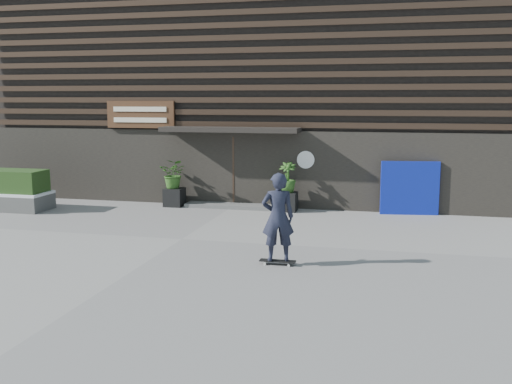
% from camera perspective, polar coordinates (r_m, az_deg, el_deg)
% --- Properties ---
extents(ground, '(80.00, 80.00, 0.00)m').
position_cam_1_polar(ground, '(15.26, -7.10, -4.49)').
color(ground, gray).
rests_on(ground, ground).
extents(entrance_step, '(3.00, 0.80, 0.12)m').
position_cam_1_polar(entrance_step, '(19.53, -2.38, -1.31)').
color(entrance_step, '#525250').
rests_on(entrance_step, ground).
extents(planter_pot_left, '(0.60, 0.60, 0.60)m').
position_cam_1_polar(planter_pot_left, '(19.90, -7.81, -0.49)').
color(planter_pot_left, black).
rests_on(planter_pot_left, ground).
extents(bamboo_left, '(0.86, 0.75, 0.96)m').
position_cam_1_polar(bamboo_left, '(19.79, -7.86, 1.74)').
color(bamboo_left, '#2D591E').
rests_on(bamboo_left, planter_pot_left).
extents(planter_pot_right, '(0.60, 0.60, 0.60)m').
position_cam_1_polar(planter_pot_right, '(18.87, 3.01, -0.93)').
color(planter_pot_right, black).
rests_on(planter_pot_right, ground).
extents(bamboo_right, '(0.54, 0.54, 0.96)m').
position_cam_1_polar(bamboo_right, '(18.76, 3.03, 1.42)').
color(bamboo_right, '#2D591E').
rests_on(bamboo_right, planter_pot_right).
extents(blue_tarp, '(1.75, 0.36, 1.64)m').
position_cam_1_polar(blue_tarp, '(18.79, 14.49, 0.36)').
color(blue_tarp, '#0B1A9A').
rests_on(blue_tarp, ground).
extents(building, '(18.00, 11.00, 8.00)m').
position_cam_1_polar(building, '(24.43, 1.04, 10.00)').
color(building, black).
rests_on(building, ground).
extents(skateboarder, '(0.79, 0.63, 1.99)m').
position_cam_1_polar(skateboarder, '(12.62, 2.11, -2.43)').
color(skateboarder, black).
rests_on(skateboarder, ground).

